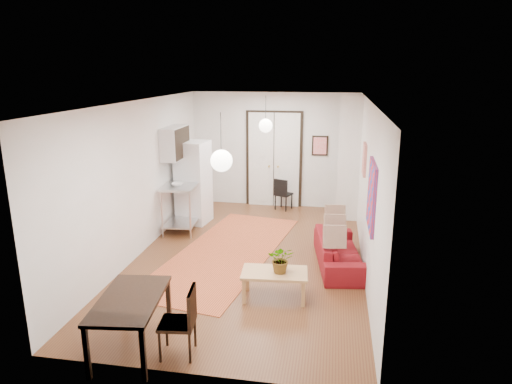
% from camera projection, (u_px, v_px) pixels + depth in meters
% --- Properties ---
extents(floor, '(7.00, 7.00, 0.00)m').
position_uv_depth(floor, '(249.00, 257.00, 8.66)').
color(floor, brown).
rests_on(floor, ground).
extents(ceiling, '(4.20, 7.00, 0.02)m').
position_uv_depth(ceiling, '(249.00, 102.00, 7.90)').
color(ceiling, silver).
rests_on(ceiling, wall_back).
extents(wall_back, '(4.20, 0.02, 2.90)m').
position_uv_depth(wall_back, '(274.00, 150.00, 11.61)').
color(wall_back, silver).
rests_on(wall_back, floor).
extents(wall_front, '(4.20, 0.02, 2.90)m').
position_uv_depth(wall_front, '(189.00, 260.00, 4.95)').
color(wall_front, silver).
rests_on(wall_front, floor).
extents(wall_left, '(0.02, 7.00, 2.90)m').
position_uv_depth(wall_left, '(140.00, 178.00, 8.62)').
color(wall_left, silver).
rests_on(wall_left, floor).
extents(wall_right, '(0.02, 7.00, 2.90)m').
position_uv_depth(wall_right, '(367.00, 188.00, 7.94)').
color(wall_right, silver).
rests_on(wall_right, floor).
extents(double_doors, '(1.44, 0.06, 2.50)m').
position_uv_depth(double_doors, '(274.00, 160.00, 11.63)').
color(double_doors, white).
rests_on(double_doors, wall_back).
extents(stub_partition, '(0.50, 0.10, 2.90)m').
position_uv_depth(stub_partition, '(349.00, 160.00, 10.40)').
color(stub_partition, silver).
rests_on(stub_partition, floor).
extents(wall_cabinet, '(0.35, 1.00, 0.70)m').
position_uv_depth(wall_cabinet, '(175.00, 143.00, 9.90)').
color(wall_cabinet, silver).
rests_on(wall_cabinet, wall_left).
extents(painting_popart, '(0.05, 1.00, 1.00)m').
position_uv_depth(painting_popart, '(372.00, 196.00, 6.70)').
color(painting_popart, red).
rests_on(painting_popart, wall_right).
extents(painting_abstract, '(0.05, 0.50, 0.60)m').
position_uv_depth(painting_abstract, '(364.00, 159.00, 8.61)').
color(painting_abstract, beige).
rests_on(painting_abstract, wall_right).
extents(poster_back, '(0.40, 0.03, 0.50)m').
position_uv_depth(poster_back, '(320.00, 146.00, 11.35)').
color(poster_back, red).
rests_on(poster_back, wall_back).
extents(print_left, '(0.03, 0.44, 0.54)m').
position_uv_depth(print_left, '(176.00, 137.00, 10.39)').
color(print_left, olive).
rests_on(print_left, wall_left).
extents(pendant_back, '(0.30, 0.30, 0.80)m').
position_uv_depth(pendant_back, '(266.00, 126.00, 9.97)').
color(pendant_back, white).
rests_on(pendant_back, ceiling).
extents(pendant_front, '(0.30, 0.30, 0.80)m').
position_uv_depth(pendant_front, '(221.00, 161.00, 6.17)').
color(pendant_front, white).
rests_on(pendant_front, ceiling).
extents(kilim_rug, '(2.43, 4.76, 0.01)m').
position_uv_depth(kilim_rug, '(227.00, 252.00, 8.87)').
color(kilim_rug, '#C75431').
rests_on(kilim_rug, floor).
extents(sofa, '(0.99, 1.97, 0.55)m').
position_uv_depth(sofa, '(339.00, 251.00, 8.22)').
color(sofa, maroon).
rests_on(sofa, floor).
extents(coffee_table, '(1.04, 0.63, 0.45)m').
position_uv_depth(coffee_table, '(275.00, 275.00, 7.00)').
color(coffee_table, tan).
rests_on(coffee_table, floor).
extents(potted_plant, '(0.37, 0.41, 0.43)m').
position_uv_depth(potted_plant, '(281.00, 259.00, 6.92)').
color(potted_plant, '#30662E').
rests_on(potted_plant, coffee_table).
extents(kitchen_counter, '(0.78, 1.41, 1.05)m').
position_uv_depth(kitchen_counter, '(183.00, 198.00, 10.07)').
color(kitchen_counter, silver).
rests_on(kitchen_counter, floor).
extents(bowl, '(0.26, 0.26, 0.06)m').
position_uv_depth(bowl, '(177.00, 184.00, 9.69)').
color(bowl, silver).
rests_on(bowl, kitchen_counter).
extents(soap_bottle, '(0.11, 0.10, 0.22)m').
position_uv_depth(soap_bottle, '(186.00, 175.00, 10.19)').
color(soap_bottle, teal).
rests_on(soap_bottle, kitchen_counter).
extents(fridge, '(0.75, 0.75, 1.89)m').
position_uv_depth(fridge, '(193.00, 182.00, 10.41)').
color(fridge, white).
rests_on(fridge, floor).
extents(dining_table, '(0.89, 1.38, 0.72)m').
position_uv_depth(dining_table, '(130.00, 304.00, 5.64)').
color(dining_table, black).
rests_on(dining_table, floor).
extents(dining_chair_near, '(0.47, 0.63, 0.89)m').
position_uv_depth(dining_chair_near, '(179.00, 313.00, 5.66)').
color(dining_chair_near, '#372011').
rests_on(dining_chair_near, floor).
extents(dining_chair_far, '(0.47, 0.63, 0.89)m').
position_uv_depth(dining_chair_far, '(179.00, 313.00, 5.66)').
color(dining_chair_far, '#372011').
rests_on(dining_chair_far, floor).
extents(black_side_chair, '(0.48, 0.49, 0.81)m').
position_uv_depth(black_side_chair, '(284.00, 191.00, 11.55)').
color(black_side_chair, black).
rests_on(black_side_chair, floor).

